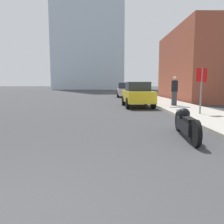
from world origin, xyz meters
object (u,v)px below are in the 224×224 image
(motorcycle, at_px, (186,123))
(pedestrian, at_px, (174,90))
(parked_car_yellow, at_px, (137,94))
(parked_car_silver, at_px, (124,90))
(stop_sign, at_px, (201,83))

(motorcycle, distance_m, pedestrian, 8.17)
(parked_car_yellow, distance_m, parked_car_silver, 11.91)
(parked_car_silver, relative_size, stop_sign, 2.22)
(parked_car_yellow, distance_m, pedestrian, 2.36)
(motorcycle, bearing_deg, parked_car_yellow, 97.18)
(motorcycle, xyz_separation_m, pedestrian, (2.02, 7.89, 0.70))
(parked_car_silver, bearing_deg, pedestrian, -78.15)
(stop_sign, relative_size, pedestrian, 1.12)
(parked_car_silver, distance_m, pedestrian, 12.64)
(stop_sign, bearing_deg, parked_car_silver, 98.03)
(parked_car_yellow, height_order, parked_car_silver, parked_car_silver)
(parked_car_yellow, height_order, pedestrian, pedestrian)
(motorcycle, xyz_separation_m, parked_car_yellow, (-0.27, 8.40, 0.43))
(pedestrian, bearing_deg, stop_sign, -90.03)
(parked_car_silver, bearing_deg, stop_sign, -80.71)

